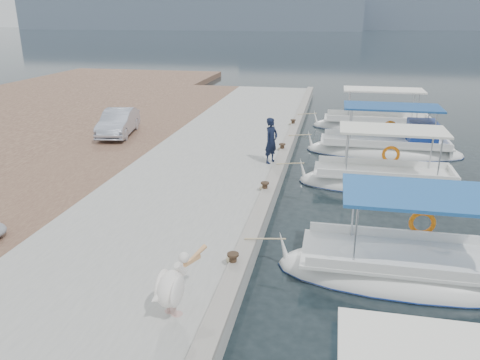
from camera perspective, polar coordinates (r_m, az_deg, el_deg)
name	(u,v)px	position (r m, az deg, el deg)	size (l,w,h in m)	color
ground	(268,225)	(14.44, 3.49, -5.45)	(400.00, 400.00, 0.00)	black
concrete_quay	(214,163)	(19.49, -3.15, 2.08)	(6.00, 40.00, 0.50)	#999994
quay_curb	(281,160)	(18.91, 5.02, 2.47)	(0.44, 40.00, 0.12)	gray
cobblestone_strip	(103,156)	(21.26, -16.33, 2.80)	(4.00, 40.00, 0.50)	brown
distant_hills	(410,10)	(216.27, 20.00, 18.89)	(330.00, 60.00, 18.00)	slate
fishing_caique_b	(412,273)	(12.38, 20.25, -10.63)	(6.58, 2.39, 2.83)	white
fishing_caique_c	(383,184)	(18.24, 17.00, -0.43)	(6.23, 2.07, 2.83)	white
fishing_caique_d	(386,150)	(22.62, 17.39, 3.53)	(7.05, 2.29, 2.83)	white
fishing_caique_e	(377,127)	(27.54, 16.31, 6.26)	(7.13, 2.08, 2.83)	white
mooring_bollards	(265,186)	(15.59, 3.05, -0.74)	(0.28, 20.28, 0.33)	black
pelican	(172,286)	(9.41, -8.32, -12.69)	(0.90, 1.49, 1.18)	tan
fisherman	(271,141)	(18.48, 3.84, 4.82)	(0.66, 0.43, 1.81)	black
parked_car	(118,122)	(23.68, -14.63, 6.81)	(1.31, 3.77, 1.24)	#B0B7CA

